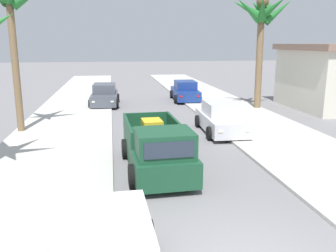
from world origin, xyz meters
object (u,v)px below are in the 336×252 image
object	(u,v)px
car_left_mid	(221,119)
pickup_truck	(157,149)
car_left_near	(105,95)
palm_tree_right_fore	(261,19)
car_right_near	(185,91)
palm_tree_left_fore	(11,7)

from	to	relation	value
car_left_mid	pickup_truck	bearing A→B (deg)	-128.49
pickup_truck	car_left_near	size ratio (longest dim) A/B	1.22
car_left_near	palm_tree_right_fore	world-z (taller)	palm_tree_right_fore
car_right_near	palm_tree_right_fore	distance (m)	7.82
pickup_truck	car_left_mid	size ratio (longest dim) A/B	1.22
car_left_near	car_right_near	world-z (taller)	same
car_left_mid	car_right_near	bearing A→B (deg)	88.33
car_left_near	car_left_mid	xyz separation A→B (m)	(5.86, -8.91, 0.00)
car_left_mid	palm_tree_right_fore	xyz separation A→B (m)	(4.34, 5.80, 5.16)
car_right_near	palm_tree_right_fore	world-z (taller)	palm_tree_right_fore
car_right_near	car_left_mid	bearing A→B (deg)	-91.67
pickup_truck	palm_tree_right_fore	size ratio (longest dim) A/B	0.72
palm_tree_left_fore	palm_tree_right_fore	world-z (taller)	palm_tree_left_fore
car_left_mid	palm_tree_left_fore	distance (m)	11.26
pickup_truck	palm_tree_right_fore	xyz separation A→B (m)	(8.20, 10.65, 5.09)
car_left_mid	palm_tree_right_fore	bearing A→B (deg)	53.22
palm_tree_left_fore	palm_tree_right_fore	bearing A→B (deg)	16.56
car_right_near	car_left_near	bearing A→B (deg)	-169.37
car_left_mid	car_left_near	bearing A→B (deg)	123.35
car_left_near	palm_tree_left_fore	size ratio (longest dim) A/B	0.59
palm_tree_left_fore	palm_tree_right_fore	xyz separation A→B (m)	(14.14, 4.21, -0.14)
car_right_near	pickup_truck	bearing A→B (deg)	-105.55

